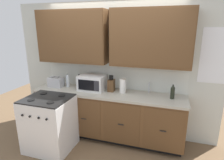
# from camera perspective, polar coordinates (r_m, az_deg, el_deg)

# --- Properties ---
(ground_plane) EXTENTS (8.00, 8.00, 0.00)m
(ground_plane) POSITION_cam_1_polar(r_m,az_deg,el_deg) (3.64, -2.92, -18.99)
(ground_plane) COLOR brown
(wall_unit) EXTENTS (3.96, 0.40, 2.52)m
(wall_unit) POSITION_cam_1_polar(r_m,az_deg,el_deg) (3.48, -0.36, 8.94)
(wall_unit) COLOR silver
(wall_unit) RESTS_ON ground_plane
(counter_run) EXTENTS (2.79, 0.64, 0.92)m
(counter_run) POSITION_cam_1_polar(r_m,az_deg,el_deg) (3.64, -1.33, -10.34)
(counter_run) COLOR black
(counter_run) RESTS_ON ground_plane
(stove_range) EXTENTS (0.76, 0.68, 0.95)m
(stove_range) POSITION_cam_1_polar(r_m,az_deg,el_deg) (3.50, -18.30, -12.33)
(stove_range) COLOR white
(stove_range) RESTS_ON ground_plane
(microwave) EXTENTS (0.48, 0.37, 0.28)m
(microwave) POSITION_cam_1_polar(r_m,az_deg,el_deg) (3.59, -6.01, -0.77)
(microwave) COLOR white
(microwave) RESTS_ON counter_run
(toaster) EXTENTS (0.28, 0.18, 0.19)m
(toaster) POSITION_cam_1_polar(r_m,az_deg,el_deg) (3.93, -16.51, -0.59)
(toaster) COLOR #B7B7BC
(toaster) RESTS_ON counter_run
(knife_block) EXTENTS (0.11, 0.14, 0.31)m
(knife_block) POSITION_cam_1_polar(r_m,az_deg,el_deg) (3.49, -0.22, -1.58)
(knife_block) COLOR #52361E
(knife_block) RESTS_ON counter_run
(sink_faucet) EXTENTS (0.02, 0.02, 0.20)m
(sink_faucet) POSITION_cam_1_polar(r_m,az_deg,el_deg) (3.48, 11.06, -2.19)
(sink_faucet) COLOR #B2B5BA
(sink_faucet) RESTS_ON counter_run
(paper_towel_roll) EXTENTS (0.12, 0.12, 0.26)m
(paper_towel_roll) POSITION_cam_1_polar(r_m,az_deg,el_deg) (3.42, 3.26, -1.75)
(paper_towel_roll) COLOR white
(paper_towel_roll) RESTS_ON counter_run
(bottle_dark) EXTENTS (0.07, 0.07, 0.24)m
(bottle_dark) POSITION_cam_1_polar(r_m,az_deg,el_deg) (3.28, 17.77, -3.44)
(bottle_dark) COLOR black
(bottle_dark) RESTS_ON counter_run
(bottle_amber) EXTENTS (0.08, 0.08, 0.25)m
(bottle_amber) POSITION_cam_1_polar(r_m,az_deg,el_deg) (3.81, -9.85, -0.19)
(bottle_amber) COLOR #9E6619
(bottle_amber) RESTS_ON counter_run
(bottle_clear) EXTENTS (0.07, 0.07, 0.27)m
(bottle_clear) POSITION_cam_1_polar(r_m,az_deg,el_deg) (3.85, -13.17, -0.13)
(bottle_clear) COLOR silver
(bottle_clear) RESTS_ON counter_run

